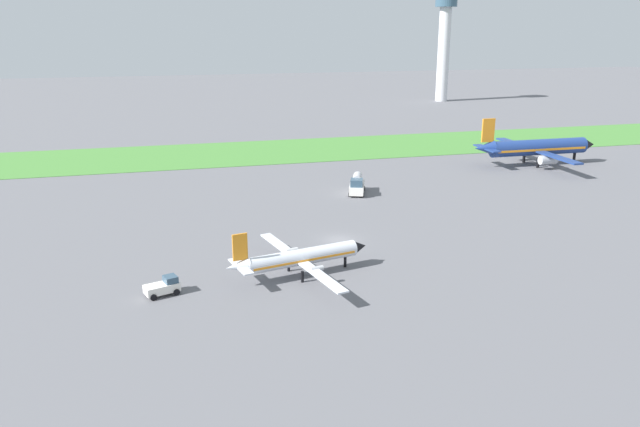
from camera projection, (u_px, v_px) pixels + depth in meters
ground_plane at (339, 240)px, 84.10m from camera, size 600.00×600.00×0.00m
grass_taxiway_strip at (261, 152)px, 142.33m from camera, size 360.00×28.00×0.08m
airplane_parked_jet_far at (536, 148)px, 128.34m from camera, size 27.66×28.24×10.00m
airplane_foreground_turboprop at (300, 257)px, 71.53m from camera, size 17.62×20.46×6.20m
pushback_tug_near_gate at (163, 287)px, 66.86m from camera, size 3.98×2.97×1.95m
fuel_truck_midfield at (357, 185)px, 106.92m from camera, size 4.52×6.93×3.29m
control_tower at (444, 40)px, 231.76m from camera, size 8.00×8.00×38.16m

